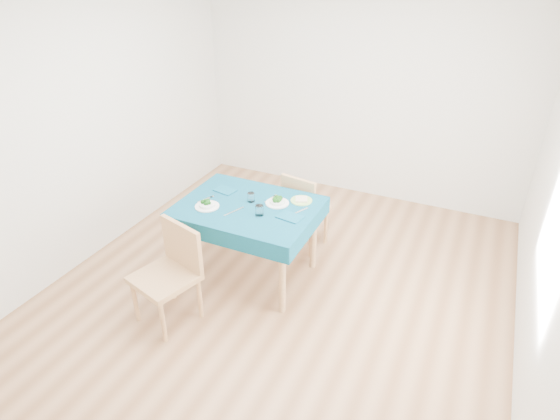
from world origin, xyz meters
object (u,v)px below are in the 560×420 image
at_px(chair_near, 162,263).
at_px(side_plate, 301,200).
at_px(bowl_near, 207,204).
at_px(chair_far, 307,205).
at_px(bowl_far, 277,201).
at_px(table, 249,241).

height_order(chair_near, side_plate, chair_near).
bearing_deg(chair_near, bowl_near, 104.91).
bearing_deg(bowl_near, chair_far, 55.03).
bearing_deg(bowl_far, side_plate, 38.47).
bearing_deg(bowl_far, bowl_near, -149.57).
distance_m(bowl_near, bowl_far, 0.63).
xyz_separation_m(chair_near, chair_far, (0.63, 1.55, -0.09)).
height_order(table, chair_near, chair_near).
bearing_deg(chair_near, bowl_far, 76.65).
bearing_deg(chair_far, table, 77.06).
bearing_deg(chair_far, side_plate, 114.51).
height_order(bowl_near, side_plate, bowl_near).
distance_m(chair_far, bowl_near, 1.11).
relative_size(table, bowl_far, 5.75).
bearing_deg(table, bowl_far, 31.89).
distance_m(chair_near, chair_far, 1.67).
relative_size(bowl_near, side_plate, 1.10).
relative_size(chair_near, bowl_far, 5.39).
distance_m(table, bowl_near, 0.55).
bearing_deg(side_plate, bowl_near, -147.44).
bearing_deg(bowl_far, chair_far, 82.83).
height_order(bowl_far, side_plate, bowl_far).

